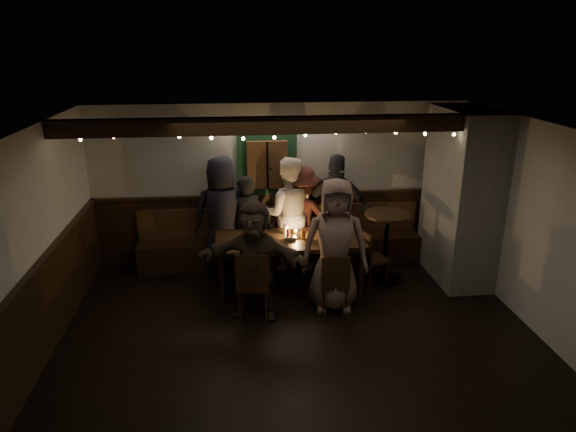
{
  "coord_description": "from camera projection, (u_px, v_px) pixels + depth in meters",
  "views": [
    {
      "loc": [
        -0.74,
        -5.54,
        3.53
      ],
      "look_at": [
        0.04,
        1.6,
        1.05
      ],
      "focal_mm": 32.0,
      "sensor_mm": 36.0,
      "label": 1
    }
  ],
  "objects": [
    {
      "name": "room",
      "position": [
        358.0,
        216.0,
        7.52
      ],
      "size": [
        6.02,
        5.01,
        2.62
      ],
      "color": "black",
      "rests_on": "ground"
    },
    {
      "name": "person_b",
      "position": [
        246.0,
        224.0,
        8.06
      ],
      "size": [
        0.61,
        0.43,
        1.56
      ],
      "primitive_type": "imported",
      "rotation": [
        0.0,
        0.0,
        3.25
      ],
      "color": "black",
      "rests_on": "ground"
    },
    {
      "name": "person_c",
      "position": [
        288.0,
        214.0,
        8.12
      ],
      "size": [
        0.95,
        0.78,
        1.83
      ],
      "primitive_type": "imported",
      "rotation": [
        0.0,
        0.0,
        3.04
      ],
      "color": "silver",
      "rests_on": "ground"
    },
    {
      "name": "person_a",
      "position": [
        223.0,
        215.0,
        8.0
      ],
      "size": [
        0.92,
        0.61,
        1.86
      ],
      "primitive_type": "imported",
      "rotation": [
        0.0,
        0.0,
        3.12
      ],
      "color": "black",
      "rests_on": "ground"
    },
    {
      "name": "chair_near_left",
      "position": [
        253.0,
        281.0,
        6.72
      ],
      "size": [
        0.5,
        0.5,
        0.95
      ],
      "color": "black",
      "rests_on": "ground"
    },
    {
      "name": "dining_table",
      "position": [
        289.0,
        243.0,
        7.52
      ],
      "size": [
        2.16,
        0.93,
        0.94
      ],
      "color": "black",
      "rests_on": "ground"
    },
    {
      "name": "high_top",
      "position": [
        386.0,
        238.0,
        7.75
      ],
      "size": [
        0.68,
        0.68,
        1.08
      ],
      "color": "black",
      "rests_on": "ground"
    },
    {
      "name": "person_f",
      "position": [
        255.0,
        260.0,
        6.67
      ],
      "size": [
        1.57,
        0.9,
        1.61
      ],
      "primitive_type": "imported",
      "rotation": [
        0.0,
        0.0,
        -0.31
      ],
      "color": "#372D22",
      "rests_on": "ground"
    },
    {
      "name": "person_d",
      "position": [
        302.0,
        217.0,
        8.23
      ],
      "size": [
        1.16,
        0.79,
        1.65
      ],
      "primitive_type": "imported",
      "rotation": [
        0.0,
        0.0,
        2.96
      ],
      "color": "#421D18",
      "rests_on": "ground"
    },
    {
      "name": "chair_near_right",
      "position": [
        335.0,
        280.0,
        6.87
      ],
      "size": [
        0.4,
        0.4,
        0.84
      ],
      "color": "black",
      "rests_on": "ground"
    },
    {
      "name": "chair_end",
      "position": [
        369.0,
        255.0,
        7.66
      ],
      "size": [
        0.49,
        0.49,
        0.86
      ],
      "color": "black",
      "rests_on": "ground"
    },
    {
      "name": "person_g",
      "position": [
        335.0,
        245.0,
        6.86
      ],
      "size": [
        0.95,
        0.67,
        1.84
      ],
      "primitive_type": "imported",
      "rotation": [
        0.0,
        0.0,
        -0.1
      ],
      "color": "#7D6059",
      "rests_on": "ground"
    },
    {
      "name": "person_e",
      "position": [
        337.0,
        211.0,
        8.18
      ],
      "size": [
        1.18,
        0.78,
        1.86
      ],
      "primitive_type": "imported",
      "rotation": [
        0.0,
        0.0,
        2.81
      ],
      "color": "#27292D",
      "rests_on": "ground"
    }
  ]
}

